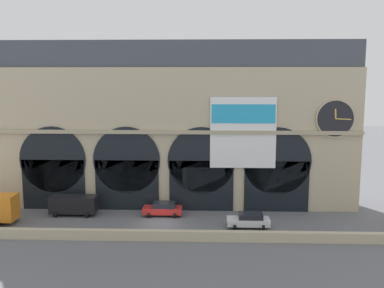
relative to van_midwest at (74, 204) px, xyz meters
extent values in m
plane|color=slate|center=(10.08, -2.75, -1.25)|extent=(200.00, 200.00, 0.00)
cube|color=#BCAD8C|center=(10.08, -7.50, -0.75)|extent=(90.00, 0.70, 0.98)
cube|color=#BCAD8C|center=(10.08, 4.39, 7.06)|extent=(45.27, 4.29, 16.62)
cube|color=#424751|center=(10.08, 4.69, 16.92)|extent=(45.27, 3.69, 3.09)
cube|color=black|center=(-2.98, 2.20, 1.73)|extent=(7.44, 0.20, 5.96)
cylinder|color=black|center=(-2.98, 2.20, 4.71)|extent=(7.84, 0.20, 7.84)
cube|color=black|center=(5.72, 2.20, 1.73)|extent=(7.44, 0.20, 5.96)
cylinder|color=black|center=(5.72, 2.20, 4.71)|extent=(7.84, 0.20, 7.84)
cube|color=black|center=(14.43, 2.20, 1.73)|extent=(7.44, 0.20, 5.96)
cylinder|color=black|center=(14.43, 2.20, 4.71)|extent=(7.84, 0.20, 7.84)
cube|color=black|center=(23.13, 2.20, 1.73)|extent=(7.44, 0.20, 5.96)
cylinder|color=black|center=(23.13, 2.20, 4.71)|extent=(7.84, 0.20, 7.84)
cylinder|color=#BCAD8C|center=(29.47, 2.10, 9.65)|extent=(4.38, 0.25, 4.38)
cylinder|color=black|center=(29.47, 1.98, 9.65)|extent=(4.06, 0.06, 4.06)
cube|color=gold|center=(29.43, 1.92, 10.21)|extent=(0.23, 0.04, 1.12)
cube|color=gold|center=(30.33, 1.90, 9.61)|extent=(1.73, 0.04, 0.19)
cube|color=white|center=(19.17, 2.08, 8.00)|extent=(7.51, 0.12, 8.14)
cube|color=#26A5D8|center=(19.17, 2.00, 10.16)|extent=(7.21, 0.04, 2.14)
cube|color=tan|center=(10.08, 2.10, 8.04)|extent=(45.27, 0.50, 0.44)
cylinder|color=black|center=(-6.75, -2.17, -0.83)|extent=(0.28, 0.84, 0.84)
cube|color=black|center=(0.00, 0.00, 0.02)|extent=(5.20, 2.00, 1.86)
cylinder|color=black|center=(-1.77, -0.90, -0.91)|extent=(0.28, 0.68, 0.68)
cylinder|color=black|center=(-1.77, 0.90, -0.91)|extent=(0.28, 0.68, 0.68)
cylinder|color=black|center=(1.77, -0.90, -0.91)|extent=(0.28, 0.68, 0.68)
cylinder|color=black|center=(1.77, 0.90, -0.91)|extent=(0.28, 0.68, 0.68)
cube|color=red|center=(10.08, 0.12, -0.60)|extent=(4.40, 1.80, 0.70)
cube|color=black|center=(10.30, 0.12, 0.03)|extent=(2.46, 1.62, 0.55)
cylinder|color=black|center=(8.63, -0.69, -0.95)|extent=(0.28, 0.60, 0.60)
cylinder|color=black|center=(8.63, 0.93, -0.95)|extent=(0.28, 0.60, 0.60)
cylinder|color=black|center=(11.54, -0.69, -0.95)|extent=(0.28, 0.60, 0.60)
cylinder|color=black|center=(11.54, 0.93, -0.95)|extent=(0.28, 0.60, 0.60)
cube|color=white|center=(19.41, -3.55, -0.60)|extent=(4.40, 1.80, 0.70)
cube|color=black|center=(19.63, -3.55, 0.03)|extent=(2.46, 1.62, 0.55)
cylinder|color=black|center=(17.95, -4.36, -0.95)|extent=(0.28, 0.60, 0.60)
cylinder|color=black|center=(17.95, -2.74, -0.95)|extent=(0.28, 0.60, 0.60)
cylinder|color=black|center=(20.86, -4.36, -0.95)|extent=(0.28, 0.60, 0.60)
cylinder|color=black|center=(20.86, -2.74, -0.95)|extent=(0.28, 0.60, 0.60)
camera|label=1|loc=(15.15, -47.30, 14.08)|focal=40.80mm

